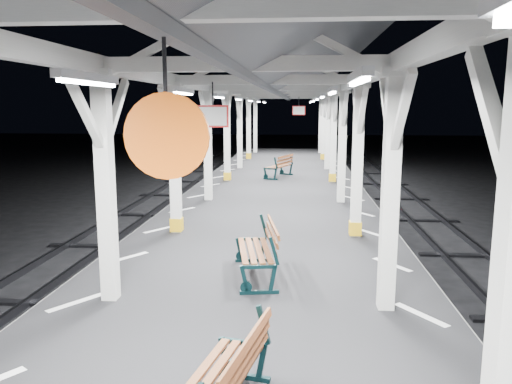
# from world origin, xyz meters

# --- Properties ---
(ground) EXTENTS (120.00, 120.00, 0.00)m
(ground) POSITION_xyz_m (0.00, 0.00, 0.00)
(ground) COLOR black
(ground) RESTS_ON ground
(platform) EXTENTS (6.00, 50.00, 1.00)m
(platform) POSITION_xyz_m (0.00, 0.00, 0.50)
(platform) COLOR black
(platform) RESTS_ON ground
(hazard_stripes_left) EXTENTS (1.00, 48.00, 0.01)m
(hazard_stripes_left) POSITION_xyz_m (-2.45, 0.00, 1.00)
(hazard_stripes_left) COLOR silver
(hazard_stripes_left) RESTS_ON platform
(hazard_stripes_right) EXTENTS (1.00, 48.00, 0.01)m
(hazard_stripes_right) POSITION_xyz_m (2.45, 0.00, 1.00)
(hazard_stripes_right) COLOR silver
(hazard_stripes_right) RESTS_ON platform
(track_left) EXTENTS (2.20, 60.00, 0.16)m
(track_left) POSITION_xyz_m (-5.00, 0.00, 0.08)
(track_left) COLOR #2D2D33
(track_left) RESTS_ON ground
(canopy) EXTENTS (5.40, 49.00, 4.65)m
(canopy) POSITION_xyz_m (0.00, -0.02, 4.56)
(canopy) COLOR silver
(canopy) RESTS_ON platform
(bench_near) EXTENTS (0.88, 1.64, 0.85)m
(bench_near) POSITION_xyz_m (0.15, -4.78, 1.45)
(bench_near) COLOR black
(bench_near) RESTS_ON platform
(bench_mid) EXTENTS (0.89, 1.75, 0.91)m
(bench_mid) POSITION_xyz_m (0.14, -0.82, 1.48)
(bench_mid) COLOR black
(bench_mid) RESTS_ON platform
(bench_far) EXTENTS (1.16, 1.77, 0.90)m
(bench_far) POSITION_xyz_m (0.01, 11.11, 1.48)
(bench_far) COLOR black
(bench_far) RESTS_ON platform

